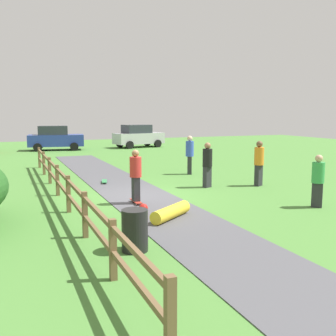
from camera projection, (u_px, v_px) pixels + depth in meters
ground_plane at (139, 197)px, 13.79m from camera, size 60.00×60.00×0.00m
asphalt_path at (139, 196)px, 13.79m from camera, size 2.40×28.00×0.02m
wooden_fence at (62, 183)px, 12.71m from camera, size 0.12×18.12×1.10m
trash_bin at (135, 230)px, 8.31m from camera, size 0.56×0.56×0.90m
skater_riding at (136, 174)px, 12.56m from camera, size 0.39×0.80×1.74m
skater_fallen at (169, 212)px, 10.87m from camera, size 1.49×1.48×0.36m
skateboard_loose at (104, 181)px, 16.40m from camera, size 0.38×0.82×0.08m
bystander_blue at (190, 153)px, 18.68m from camera, size 0.51×0.51×1.84m
bystander_green at (318, 179)px, 12.12m from camera, size 0.54×0.54×1.64m
bystander_orange at (259, 161)px, 15.69m from camera, size 0.50×0.50×1.81m
bystander_black at (207, 163)px, 15.37m from camera, size 0.50×0.50×1.77m
parked_car_silver at (138, 136)px, 33.37m from camera, size 4.45×2.61×1.92m
parked_car_blue at (55, 138)px, 30.80m from camera, size 4.40×2.46×1.92m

